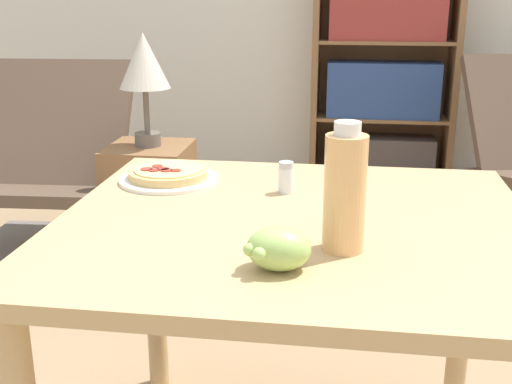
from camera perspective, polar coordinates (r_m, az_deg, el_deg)
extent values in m
cube|color=tan|center=(1.39, 3.44, -3.05)|extent=(1.02, 0.91, 0.03)
cylinder|color=tan|center=(1.97, -8.99, -8.17)|extent=(0.06, 0.06, 0.69)
cylinder|color=tan|center=(1.93, 17.90, -9.52)|extent=(0.06, 0.06, 0.69)
cylinder|color=white|center=(1.66, -7.77, 1.14)|extent=(0.25, 0.25, 0.01)
cylinder|color=#DBB26B|center=(1.66, -7.79, 1.64)|extent=(0.20, 0.20, 0.02)
cylinder|color=#EACC7A|center=(1.66, -7.81, 2.03)|extent=(0.18, 0.18, 0.00)
cylinder|color=#A83328|center=(1.63, -7.96, 1.92)|extent=(0.03, 0.03, 0.00)
cylinder|color=#A83328|center=(1.65, -9.69, 2.02)|extent=(0.03, 0.03, 0.00)
cylinder|color=#A83328|center=(1.68, -8.77, 2.30)|extent=(0.03, 0.03, 0.00)
cylinder|color=#A83328|center=(1.63, -7.12, 1.92)|extent=(0.03, 0.03, 0.00)
cylinder|color=#A83328|center=(1.65, -8.26, 2.05)|extent=(0.03, 0.03, 0.00)
cylinder|color=#A83328|center=(1.64, -9.05, 1.93)|extent=(0.03, 0.03, 0.00)
ellipsoid|color=#A8CC66|center=(1.12, 2.04, -5.04)|extent=(0.11, 0.09, 0.08)
sphere|color=#A8CC66|center=(1.13, 2.84, -5.17)|extent=(0.02, 0.02, 0.02)
sphere|color=#A8CC66|center=(1.15, 3.39, -4.18)|extent=(0.02, 0.02, 0.02)
sphere|color=#A8CC66|center=(1.11, -0.59, -5.15)|extent=(0.02, 0.02, 0.02)
sphere|color=#A8CC66|center=(1.09, 0.29, -5.56)|extent=(0.02, 0.02, 0.02)
sphere|color=#A8CC66|center=(1.14, 1.02, -4.98)|extent=(0.02, 0.02, 0.02)
sphere|color=#A8CC66|center=(1.13, 1.07, -5.08)|extent=(0.03, 0.03, 0.03)
sphere|color=#A8CC66|center=(1.14, 3.13, -5.63)|extent=(0.03, 0.03, 0.03)
sphere|color=#A8CC66|center=(1.10, 0.89, -5.52)|extent=(0.02, 0.02, 0.02)
cylinder|color=#EFB270|center=(1.19, 7.90, -0.16)|extent=(0.08, 0.08, 0.22)
cylinder|color=white|center=(1.16, 8.15, 5.62)|extent=(0.05, 0.05, 0.02)
cylinder|color=white|center=(1.55, 2.67, 1.04)|extent=(0.04, 0.04, 0.06)
cylinder|color=#B7B7BC|center=(1.54, 2.70, 2.42)|extent=(0.04, 0.04, 0.02)
cube|color=slate|center=(3.07, -17.89, -5.20)|extent=(0.65, 0.59, 0.10)
cube|color=brown|center=(2.90, -19.13, -0.13)|extent=(0.70, 0.54, 0.14)
cube|color=brown|center=(3.11, -17.31, 5.84)|extent=(0.70, 0.45, 0.55)
cube|color=brown|center=(3.90, 5.32, 9.98)|extent=(0.04, 0.30, 1.37)
cube|color=brown|center=(3.94, 17.07, 9.38)|extent=(0.04, 0.30, 1.37)
cube|color=brown|center=(4.04, 11.14, 10.01)|extent=(0.83, 0.01, 1.37)
cube|color=brown|center=(4.04, 10.68, 0.36)|extent=(0.76, 0.29, 0.02)
cube|color=#4C423D|center=(3.97, 10.83, 2.60)|extent=(0.65, 0.21, 0.32)
cube|color=brown|center=(3.93, 11.04, 6.54)|extent=(0.76, 0.29, 0.02)
cube|color=navy|center=(3.88, 11.20, 8.93)|extent=(0.65, 0.21, 0.32)
cube|color=brown|center=(3.88, 11.43, 12.97)|extent=(0.76, 0.29, 0.02)
cube|color=#99332D|center=(3.85, 11.60, 15.46)|extent=(0.65, 0.21, 0.32)
cube|color=brown|center=(2.84, -9.27, -1.44)|extent=(0.34, 0.34, 0.56)
cylinder|color=#665B51|center=(2.75, -9.59, 4.65)|extent=(0.11, 0.11, 0.06)
cylinder|color=#665B51|center=(2.73, -9.72, 7.14)|extent=(0.02, 0.02, 0.19)
cone|color=beige|center=(2.70, -9.94, 11.44)|extent=(0.21, 0.21, 0.22)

